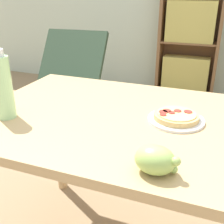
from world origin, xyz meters
TOP-DOWN VIEW (x-y plane):
  - dining_table at (-0.08, -0.05)m, footprint 1.33×0.84m
  - pizza_on_plate at (0.06, -0.02)m, footprint 0.22×0.22m
  - grape_bunch at (0.06, -0.38)m, footprint 0.13×0.09m
  - drink_bottle at (-0.57, -0.22)m, footprint 0.07×0.07m
  - lounge_chair_near at (-1.11, 1.13)m, footprint 0.66×0.80m
  - bookshelf at (-0.18, 2.46)m, footprint 0.70×0.27m

SIDE VIEW (x-z plane):
  - lounge_chair_near at x=-1.11m, z-range -0.15..0.73m
  - bookshelf at x=-0.18m, z-range -0.05..1.26m
  - dining_table at x=-0.08m, z-range 0.29..1.06m
  - pizza_on_plate at x=0.06m, z-range 0.77..0.81m
  - grape_bunch at x=0.06m, z-range 0.77..0.85m
  - drink_bottle at x=-0.57m, z-range 0.76..1.03m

